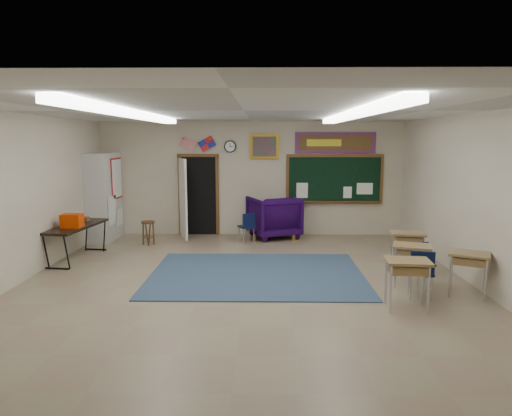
{
  "coord_description": "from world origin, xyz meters",
  "views": [
    {
      "loc": [
        0.32,
        -7.56,
        2.54
      ],
      "look_at": [
        0.18,
        1.5,
        1.17
      ],
      "focal_mm": 32.0,
      "sensor_mm": 36.0,
      "label": 1
    }
  ],
  "objects_px": {
    "wingback_armchair": "(274,217)",
    "student_desk_front_right": "(407,249)",
    "student_desk_front_left": "(412,263)",
    "folding_table": "(77,241)",
    "wooden_stool": "(148,233)"
  },
  "relations": [
    {
      "from": "wingback_armchair",
      "to": "student_desk_front_right",
      "type": "relative_size",
      "value": 1.57
    },
    {
      "from": "student_desk_front_left",
      "to": "folding_table",
      "type": "xyz_separation_m",
      "value": [
        -6.52,
        1.74,
        -0.01
      ]
    },
    {
      "from": "wingback_armchair",
      "to": "student_desk_front_right",
      "type": "distance_m",
      "value": 3.94
    },
    {
      "from": "wingback_armchair",
      "to": "folding_table",
      "type": "xyz_separation_m",
      "value": [
        -4.24,
        -2.3,
        -0.14
      ]
    },
    {
      "from": "student_desk_front_left",
      "to": "student_desk_front_right",
      "type": "xyz_separation_m",
      "value": [
        0.24,
        1.01,
        0.01
      ]
    },
    {
      "from": "wingback_armchair",
      "to": "folding_table",
      "type": "bearing_deg",
      "value": 6.64
    },
    {
      "from": "wingback_armchair",
      "to": "wooden_stool",
      "type": "relative_size",
      "value": 2.06
    },
    {
      "from": "wingback_armchair",
      "to": "student_desk_front_left",
      "type": "height_order",
      "value": "wingback_armchair"
    },
    {
      "from": "folding_table",
      "to": "student_desk_front_left",
      "type": "bearing_deg",
      "value": -8.0
    },
    {
      "from": "student_desk_front_left",
      "to": "wooden_stool",
      "type": "distance_m",
      "value": 6.19
    },
    {
      "from": "student_desk_front_left",
      "to": "folding_table",
      "type": "distance_m",
      "value": 6.75
    },
    {
      "from": "folding_table",
      "to": "wooden_stool",
      "type": "relative_size",
      "value": 3.2
    },
    {
      "from": "student_desk_front_left",
      "to": "folding_table",
      "type": "height_order",
      "value": "folding_table"
    },
    {
      "from": "student_desk_front_left",
      "to": "student_desk_front_right",
      "type": "height_order",
      "value": "student_desk_front_right"
    },
    {
      "from": "student_desk_front_right",
      "to": "wooden_stool",
      "type": "distance_m",
      "value": 5.97
    }
  ]
}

